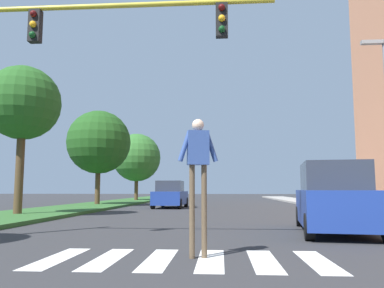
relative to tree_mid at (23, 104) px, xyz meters
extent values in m
plane|color=#2D2D30|center=(8.24, 12.27, -5.05)|extent=(140.00, 140.00, 0.00)
cube|color=silver|center=(5.99, -9.76, -5.04)|extent=(0.45, 2.20, 0.01)
cube|color=silver|center=(6.89, -9.76, -5.04)|extent=(0.45, 2.20, 0.01)
cube|color=silver|center=(7.79, -9.76, -5.04)|extent=(0.45, 2.20, 0.01)
cube|color=silver|center=(8.69, -9.76, -5.04)|extent=(0.45, 2.20, 0.01)
cube|color=silver|center=(9.59, -9.76, -5.04)|extent=(0.45, 2.20, 0.01)
cube|color=silver|center=(10.49, -9.76, -5.04)|extent=(0.45, 2.20, 0.01)
cube|color=#2D5B28|center=(0.19, 10.27, -4.97)|extent=(4.26, 64.00, 0.15)
cylinder|color=#4C3823|center=(0.00, 0.00, -2.93)|extent=(0.36, 0.36, 3.93)
sphere|color=#23561E|center=(0.00, 0.00, 0.04)|extent=(3.34, 3.34, 3.34)
cylinder|color=#4C3823|center=(0.00, 11.06, -3.35)|extent=(0.36, 0.36, 3.09)
sphere|color=#1E4C19|center=(0.00, 11.06, -0.42)|extent=(4.61, 4.61, 4.61)
cylinder|color=#4C3823|center=(0.54, 21.58, -3.51)|extent=(0.36, 0.36, 2.77)
sphere|color=#2D6628|center=(0.54, 21.58, -0.70)|extent=(4.76, 4.76, 4.76)
cube|color=#9E9991|center=(16.47, 10.27, -4.97)|extent=(3.00, 64.00, 0.15)
cylinder|color=gold|center=(6.08, -7.96, 0.50)|extent=(8.13, 0.12, 0.12)
cube|color=black|center=(4.46, -7.96, 0.05)|extent=(0.28, 0.20, 0.80)
sphere|color=#4C0C0C|center=(4.46, -8.08, 0.31)|extent=(0.16, 0.16, 0.16)
sphere|color=#F2A519|center=(4.46, -8.08, 0.05)|extent=(0.16, 0.16, 0.16)
sphere|color=#0F3F19|center=(4.46, -8.08, -0.21)|extent=(0.16, 0.16, 0.16)
cube|color=black|center=(8.93, -7.96, 0.05)|extent=(0.28, 0.20, 0.80)
sphere|color=#4C0C0C|center=(8.93, -8.08, 0.31)|extent=(0.16, 0.16, 0.16)
sphere|color=#F2A519|center=(8.93, -8.08, 0.05)|extent=(0.16, 0.16, 0.16)
sphere|color=#0F3F19|center=(8.93, -8.08, -0.21)|extent=(0.16, 0.16, 0.16)
cube|color=gray|center=(15.47, 0.19, 2.50)|extent=(0.90, 0.24, 0.16)
cylinder|color=brown|center=(8.57, -9.56, -4.22)|extent=(0.12, 0.12, 1.65)
cylinder|color=brown|center=(8.36, -9.61, -4.22)|extent=(0.12, 0.12, 1.65)
cube|color=#334C8C|center=(8.46, -9.58, -3.09)|extent=(0.42, 0.32, 0.62)
cylinder|color=#334C8C|center=(8.70, -9.53, -3.06)|extent=(0.28, 0.15, 0.58)
cylinder|color=#334C8C|center=(8.23, -9.64, -3.06)|extent=(0.28, 0.15, 0.58)
sphere|color=beige|center=(8.46, -9.58, -2.67)|extent=(0.26, 0.26, 0.22)
cube|color=navy|center=(12.08, -5.33, -4.35)|extent=(2.51, 4.82, 0.96)
cube|color=#2D333D|center=(12.11, -5.10, -3.47)|extent=(2.00, 2.73, 0.79)
cylinder|color=black|center=(10.96, -7.04, -4.73)|extent=(0.31, 0.66, 0.64)
cylinder|color=black|center=(13.19, -3.61, -4.73)|extent=(0.31, 0.66, 0.64)
cylinder|color=black|center=(11.47, -3.37, -4.73)|extent=(0.31, 0.66, 0.64)
cube|color=navy|center=(5.59, 8.87, -4.41)|extent=(1.95, 4.21, 0.84)
cube|color=#2D333D|center=(5.58, 8.67, -3.64)|extent=(1.66, 1.92, 0.69)
cylinder|color=black|center=(4.82, 10.53, -4.73)|extent=(0.24, 0.65, 0.64)
cylinder|color=black|center=(6.47, 10.47, -4.73)|extent=(0.24, 0.65, 0.64)
cylinder|color=black|center=(4.71, 7.28, -4.73)|extent=(0.24, 0.65, 0.64)
cylinder|color=black|center=(6.36, 7.22, -4.73)|extent=(0.24, 0.65, 0.64)
camera|label=1|loc=(8.87, -16.62, -3.83)|focal=36.46mm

